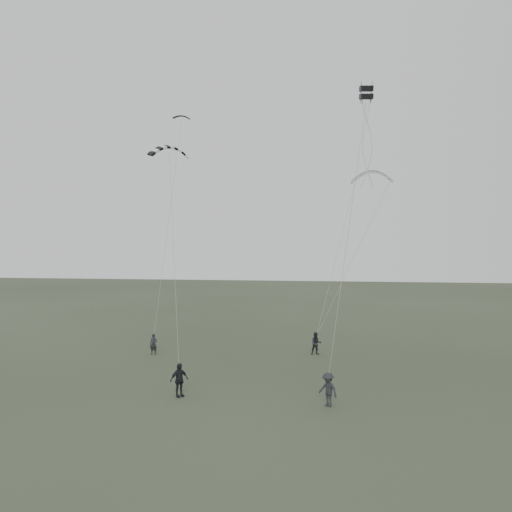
# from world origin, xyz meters

# --- Properties ---
(ground) EXTENTS (140.00, 140.00, 0.00)m
(ground) POSITION_xyz_m (0.00, 0.00, 0.00)
(ground) COLOR #333C28
(ground) RESTS_ON ground
(flyer_left) EXTENTS (0.54, 0.36, 1.48)m
(flyer_left) POSITION_xyz_m (-6.60, 6.44, 0.74)
(flyer_left) COLOR black
(flyer_left) RESTS_ON ground
(flyer_right) EXTENTS (0.87, 0.74, 1.59)m
(flyer_right) POSITION_xyz_m (4.91, 7.92, 0.80)
(flyer_right) COLOR black
(flyer_right) RESTS_ON ground
(flyer_center) EXTENTS (1.04, 1.04, 1.76)m
(flyer_center) POSITION_xyz_m (-2.14, -2.55, 0.88)
(flyer_center) COLOR black
(flyer_center) RESTS_ON ground
(flyer_far) EXTENTS (1.23, 1.18, 1.68)m
(flyer_far) POSITION_xyz_m (5.56, -3.08, 0.84)
(flyer_far) COLOR #26262B
(flyer_far) RESTS_ON ground
(kite_dark_small) EXTENTS (1.54, 1.07, 0.59)m
(kite_dark_small) POSITION_xyz_m (-6.43, 13.45, 18.56)
(kite_dark_small) COLOR black
(kite_dark_small) RESTS_ON flyer_left
(kite_pale_large) EXTENTS (3.44, 1.10, 1.54)m
(kite_pale_large) POSITION_xyz_m (9.36, 14.10, 13.69)
(kite_pale_large) COLOR #B8BBBE
(kite_pale_large) RESTS_ON flyer_right
(kite_striped) EXTENTS (2.83, 2.42, 1.27)m
(kite_striped) POSITION_xyz_m (-5.05, 5.45, 14.50)
(kite_striped) COLOR black
(kite_striped) RESTS_ON flyer_center
(kite_box) EXTENTS (0.78, 0.90, 0.86)m
(kite_box) POSITION_xyz_m (7.67, 1.06, 16.42)
(kite_box) COLOR black
(kite_box) RESTS_ON flyer_far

